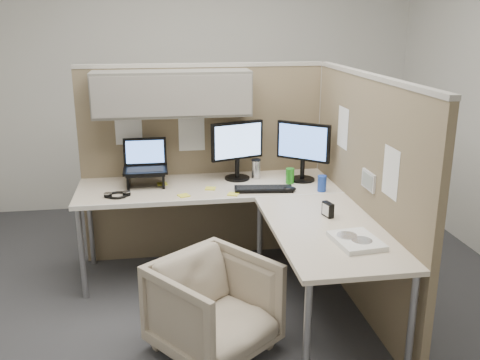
{
  "coord_description": "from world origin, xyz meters",
  "views": [
    {
      "loc": [
        -0.47,
        -3.4,
        1.97
      ],
      "look_at": [
        0.1,
        0.25,
        0.85
      ],
      "focal_mm": 40.0,
      "sensor_mm": 36.0,
      "label": 1
    }
  ],
  "objects": [
    {
      "name": "paper_stack",
      "position": [
        0.63,
        -0.7,
        0.75
      ],
      "size": [
        0.27,
        0.33,
        0.03
      ],
      "rotation": [
        0.0,
        0.0,
        0.11
      ],
      "color": "white",
      "rests_on": "desk"
    },
    {
      "name": "soda_can_silver",
      "position": [
        0.53,
        0.49,
        0.79
      ],
      "size": [
        0.07,
        0.07,
        0.12
      ],
      "primitive_type": "cylinder",
      "color": "#268C1E",
      "rests_on": "desk"
    },
    {
      "name": "monitor_left",
      "position": [
        0.14,
        0.67,
        1.0
      ],
      "size": [
        0.43,
        0.2,
        0.47
      ],
      "rotation": [
        0.0,
        0.0,
        0.32
      ],
      "color": "black",
      "rests_on": "desk"
    },
    {
      "name": "monitor_right",
      "position": [
        0.65,
        0.56,
        1.0
      ],
      "size": [
        0.36,
        0.31,
        0.47
      ],
      "rotation": [
        0.0,
        0.0,
        -0.7
      ],
      "color": "black",
      "rests_on": "desk"
    },
    {
      "name": "sticky_note_a",
      "position": [
        -0.31,
        0.31,
        0.73
      ],
      "size": [
        0.1,
        0.1,
        0.01
      ],
      "primitive_type": "cube",
      "rotation": [
        0.0,
        0.0,
        0.37
      ],
      "color": "yellow",
      "rests_on": "desk"
    },
    {
      "name": "desk",
      "position": [
        0.12,
        0.13,
        0.69
      ],
      "size": [
        2.0,
        1.98,
        0.73
      ],
      "color": "beige",
      "rests_on": "ground"
    },
    {
      "name": "ground",
      "position": [
        0.0,
        0.0,
        0.0
      ],
      "size": [
        4.5,
        4.5,
        0.0
      ],
      "primitive_type": "plane",
      "color": "#333338",
      "rests_on": "ground"
    },
    {
      "name": "sticky_note_b",
      "position": [
        0.06,
        0.28,
        0.73
      ],
      "size": [
        0.1,
        0.1,
        0.01
      ],
      "primitive_type": "cube",
      "rotation": [
        0.0,
        0.0,
        -0.4
      ],
      "color": "yellow",
      "rests_on": "desk"
    },
    {
      "name": "keyboard",
      "position": [
        0.29,
        0.34,
        0.74
      ],
      "size": [
        0.45,
        0.19,
        0.02
      ],
      "primitive_type": "cube",
      "rotation": [
        0.0,
        0.0,
        -0.11
      ],
      "color": "black",
      "rests_on": "desk"
    },
    {
      "name": "headphones",
      "position": [
        -0.78,
        0.37,
        0.74
      ],
      "size": [
        0.19,
        0.17,
        0.03
      ],
      "rotation": [
        0.0,
        0.0,
        0.14
      ],
      "color": "black",
      "rests_on": "desk"
    },
    {
      "name": "mouse",
      "position": [
        0.48,
        0.29,
        0.75
      ],
      "size": [
        0.11,
        0.08,
        0.04
      ],
      "primitive_type": "ellipsoid",
      "rotation": [
        0.0,
        0.0,
        -0.06
      ],
      "color": "black",
      "rests_on": "desk"
    },
    {
      "name": "soda_can_green",
      "position": [
        0.72,
        0.26,
        0.79
      ],
      "size": [
        0.07,
        0.07,
        0.12
      ],
      "primitive_type": "cylinder",
      "color": "#1E3FA5",
      "rests_on": "desk"
    },
    {
      "name": "travel_mug",
      "position": [
        0.3,
        0.67,
        0.81
      ],
      "size": [
        0.07,
        0.07,
        0.16
      ],
      "color": "silver",
      "rests_on": "desk"
    },
    {
      "name": "sticky_note_c",
      "position": [
        -0.46,
        0.62,
        0.73
      ],
      "size": [
        0.08,
        0.08,
        0.01
      ],
      "primitive_type": "cube",
      "rotation": [
        0.0,
        0.0,
        0.1
      ],
      "color": "yellow",
      "rests_on": "desk"
    },
    {
      "name": "laptop_station",
      "position": [
        -0.58,
        0.63,
        0.86
      ],
      "size": [
        0.33,
        0.29,
        0.35
      ],
      "color": "black",
      "rests_on": "desk"
    },
    {
      "name": "partition_right",
      "position": [
        0.9,
        -0.07,
        0.82
      ],
      "size": [
        0.07,
        2.03,
        1.63
      ],
      "color": "#837155",
      "rests_on": "ground"
    },
    {
      "name": "partition_back",
      "position": [
        -0.22,
        0.83,
        1.1
      ],
      "size": [
        2.0,
        0.36,
        1.63
      ],
      "color": "#837155",
      "rests_on": "ground"
    },
    {
      "name": "sticky_note_d",
      "position": [
        -0.1,
        0.44,
        0.73
      ],
      "size": [
        0.09,
        0.09,
        0.01
      ],
      "primitive_type": "cube",
      "rotation": [
        0.0,
        0.0,
        -0.24
      ],
      "color": "yellow",
      "rests_on": "desk"
    },
    {
      "name": "office_chair",
      "position": [
        -0.18,
        -0.54,
        0.32
      ],
      "size": [
        0.86,
        0.85,
        0.65
      ],
      "primitive_type": "imported",
      "rotation": [
        0.0,
        0.0,
        0.65
      ],
      "color": "#BCAE96",
      "rests_on": "ground"
    },
    {
      "name": "desk_clock",
      "position": [
        0.6,
        -0.26,
        0.78
      ],
      "size": [
        0.06,
        0.1,
        0.1
      ],
      "rotation": [
        0.0,
        0.0,
        -1.32
      ],
      "color": "black",
      "rests_on": "desk"
    }
  ]
}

